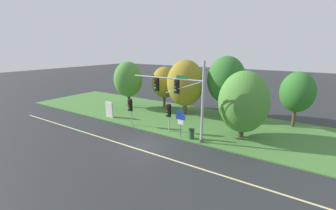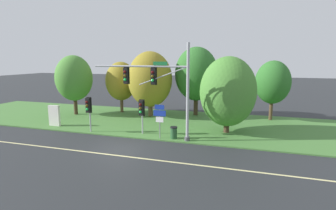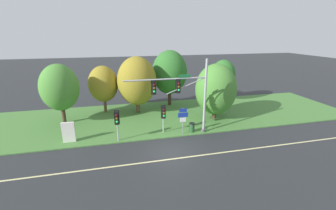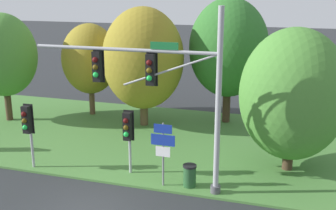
# 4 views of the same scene
# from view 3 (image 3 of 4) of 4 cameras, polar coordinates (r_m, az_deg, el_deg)

# --- Properties ---
(ground_plane) EXTENTS (160.00, 160.00, 0.00)m
(ground_plane) POSITION_cam_3_polar(r_m,az_deg,el_deg) (19.44, 0.58, -11.71)
(ground_plane) COLOR #282B2D
(lane_stripe) EXTENTS (36.00, 0.16, 0.01)m
(lane_stripe) POSITION_cam_3_polar(r_m,az_deg,el_deg) (18.43, 1.51, -13.49)
(lane_stripe) COLOR beige
(lane_stripe) RESTS_ON ground
(grass_verge) EXTENTS (48.00, 11.50, 0.10)m
(grass_verge) POSITION_cam_3_polar(r_m,az_deg,el_deg) (26.74, -3.71, -3.04)
(grass_verge) COLOR #477A38
(grass_verge) RESTS_ON ground
(traffic_signal_mast) EXTENTS (7.82, 0.49, 7.25)m
(traffic_signal_mast) POSITION_cam_3_polar(r_m,az_deg,el_deg) (20.91, 4.14, 3.33)
(traffic_signal_mast) COLOR #9EA0A5
(traffic_signal_mast) RESTS_ON grass_verge
(pedestrian_signal_near_kerb) EXTENTS (0.46, 0.55, 2.98)m
(pedestrian_signal_near_kerb) POSITION_cam_3_polar(r_m,az_deg,el_deg) (20.48, -12.84, -3.63)
(pedestrian_signal_near_kerb) COLOR #9EA0A5
(pedestrian_signal_near_kerb) RESTS_ON grass_verge
(pedestrian_signal_further_along) EXTENTS (0.46, 0.55, 2.87)m
(pedestrian_signal_further_along) POSITION_cam_3_polar(r_m,az_deg,el_deg) (21.67, -1.13, -2.22)
(pedestrian_signal_further_along) COLOR #9EA0A5
(pedestrian_signal_further_along) RESTS_ON grass_verge
(route_sign_post) EXTENTS (1.00, 0.08, 2.69)m
(route_sign_post) POSITION_cam_3_polar(r_m,az_deg,el_deg) (21.64, 3.81, -3.11)
(route_sign_post) COLOR slate
(route_sign_post) RESTS_ON grass_verge
(tree_nearest_road) EXTENTS (3.96, 3.96, 6.49)m
(tree_nearest_road) POSITION_cam_3_polar(r_m,az_deg,el_deg) (26.20, -25.83, 4.01)
(tree_nearest_road) COLOR #423021
(tree_nearest_road) RESTS_ON grass_verge
(tree_left_of_mast) EXTENTS (3.51, 3.51, 5.78)m
(tree_left_of_mast) POSITION_cam_3_polar(r_m,az_deg,el_deg) (28.29, -16.12, 5.13)
(tree_left_of_mast) COLOR brown
(tree_left_of_mast) RESTS_ON grass_verge
(tree_behind_signpost) EXTENTS (4.67, 4.67, 6.89)m
(tree_behind_signpost) POSITION_cam_3_polar(r_m,az_deg,el_deg) (27.24, -7.89, 6.02)
(tree_behind_signpost) COLOR brown
(tree_behind_signpost) RESTS_ON grass_verge
(tree_mid_verge) EXTENTS (4.61, 4.61, 7.37)m
(tree_mid_verge) POSITION_cam_3_polar(r_m,az_deg,el_deg) (29.88, 0.41, 8.26)
(tree_mid_verge) COLOR #423021
(tree_mid_verge) RESTS_ON grass_verge
(tree_tall_centre) EXTENTS (4.59, 4.59, 6.31)m
(tree_tall_centre) POSITION_cam_3_polar(r_m,az_deg,el_deg) (25.72, 12.05, 3.90)
(tree_tall_centre) COLOR #423021
(tree_tall_centre) RESTS_ON grass_verge
(tree_right_far) EXTENTS (3.43, 3.43, 5.95)m
(tree_right_far) POSITION_cam_3_polar(r_m,az_deg,el_deg) (32.64, 13.80, 7.35)
(tree_right_far) COLOR #4C3823
(tree_right_far) RESTS_ON grass_verge
(info_kiosk) EXTENTS (1.10, 0.24, 1.90)m
(info_kiosk) POSITION_cam_3_polar(r_m,az_deg,el_deg) (22.26, -23.93, -6.34)
(info_kiosk) COLOR silver
(info_kiosk) RESTS_ON grass_verge
(trash_bin) EXTENTS (0.56, 0.56, 0.93)m
(trash_bin) POSITION_cam_3_polar(r_m,az_deg,el_deg) (22.67, 6.10, -5.67)
(trash_bin) COLOR #234C28
(trash_bin) RESTS_ON grass_verge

